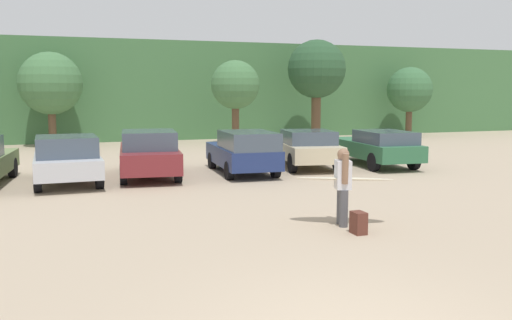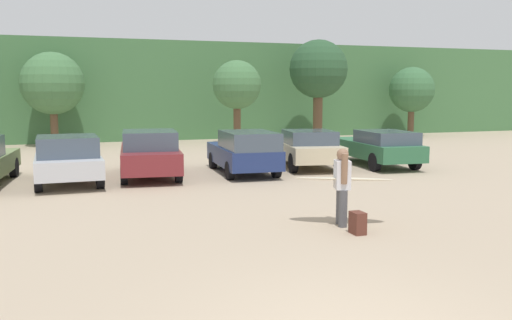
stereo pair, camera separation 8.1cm
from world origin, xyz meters
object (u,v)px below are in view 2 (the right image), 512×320
object	(u,v)px
parked_car_maroon	(150,153)
parked_car_navy	(245,151)
parked_car_champagne	(307,148)
backpack_dropped	(358,223)
parked_car_silver	(68,158)
person_adult	(342,182)
surfboard_cream	(344,179)
parked_car_forest_green	(378,147)

from	to	relation	value
parked_car_maroon	parked_car_navy	size ratio (longest dim) A/B	1.11
parked_car_champagne	backpack_dropped	size ratio (longest dim) A/B	10.16
parked_car_silver	parked_car_navy	world-z (taller)	parked_car_navy
parked_car_maroon	backpack_dropped	bearing A→B (deg)	-156.16
parked_car_champagne	backpack_dropped	bearing A→B (deg)	171.33
parked_car_champagne	backpack_dropped	xyz separation A→B (m)	(-3.09, -9.35, -0.53)
parked_car_champagne	person_adult	distance (m)	9.13
parked_car_navy	surfboard_cream	bearing A→B (deg)	-178.39
parked_car_silver	backpack_dropped	xyz separation A→B (m)	(5.45, -8.42, -0.56)
parked_car_maroon	surfboard_cream	size ratio (longest dim) A/B	2.25
parked_car_maroon	parked_car_champagne	xyz separation A→B (m)	(5.93, 0.39, -0.05)
parked_car_navy	parked_car_champagne	size ratio (longest dim) A/B	0.95
parked_car_silver	parked_car_forest_green	bearing A→B (deg)	-88.97
parked_car_navy	surfboard_cream	distance (m)	7.68
parked_car_silver	backpack_dropped	size ratio (longest dim) A/B	9.91
parked_car_forest_green	parked_car_silver	bearing A→B (deg)	96.55
parked_car_forest_green	parked_car_maroon	bearing A→B (deg)	93.65
surfboard_cream	parked_car_silver	bearing A→B (deg)	-27.38
parked_car_champagne	parked_car_forest_green	xyz separation A→B (m)	(2.76, -0.50, -0.01)
parked_car_maroon	person_adult	xyz separation A→B (m)	(2.87, -8.21, 0.13)
parked_car_forest_green	surfboard_cream	xyz separation A→B (m)	(-5.73, -8.01, 0.24)
parked_car_maroon	parked_car_champagne	bearing A→B (deg)	-79.95
backpack_dropped	parked_car_maroon	bearing A→B (deg)	107.60
backpack_dropped	parked_car_silver	bearing A→B (deg)	122.91
parked_car_silver	person_adult	size ratio (longest dim) A/B	2.69
parked_car_forest_green	surfboard_cream	distance (m)	9.85
surfboard_cream	backpack_dropped	world-z (taller)	surfboard_cream
parked_car_maroon	backpack_dropped	size ratio (longest dim) A/B	10.70
parked_car_navy	person_adult	distance (m)	7.78
parked_car_forest_green	person_adult	xyz separation A→B (m)	(-5.82, -8.10, 0.19)
person_adult	backpack_dropped	distance (m)	1.04
parked_car_maroon	parked_car_forest_green	size ratio (longest dim) A/B	1.00
person_adult	backpack_dropped	size ratio (longest dim) A/B	3.69
surfboard_cream	person_adult	bearing A→B (deg)	72.65
parked_car_navy	backpack_dropped	bearing A→B (deg)	-179.03
parked_car_champagne	surfboard_cream	bearing A→B (deg)	170.37
parked_car_silver	parked_car_navy	bearing A→B (deg)	-90.17
parked_car_maroon	parked_car_silver	bearing A→B (deg)	107.94
person_adult	parked_car_silver	bearing A→B (deg)	-37.67
parked_car_silver	parked_car_champagne	distance (m)	8.59
parked_car_silver	surfboard_cream	xyz separation A→B (m)	(5.57, -7.57, 0.20)
parked_car_champagne	surfboard_cream	world-z (taller)	parked_car_champagne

